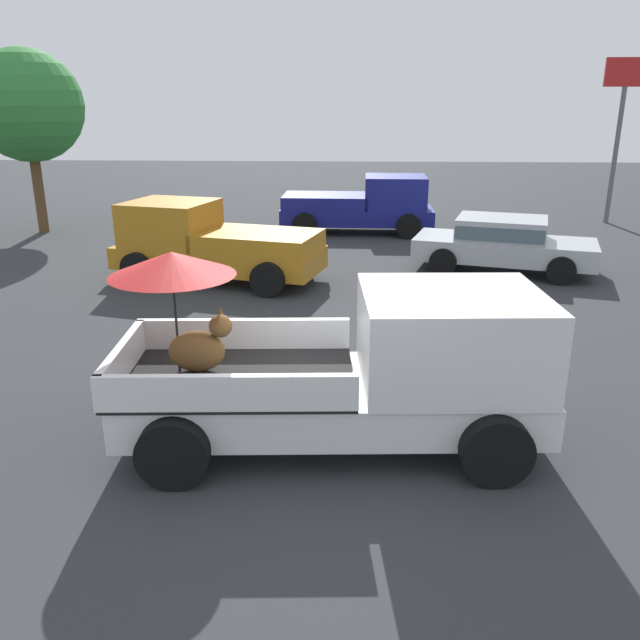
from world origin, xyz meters
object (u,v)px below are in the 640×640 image
Objects in this scene: pickup_truck_far at (364,205)px; motel_sign at (622,109)px; pickup_truck_main at (363,365)px; parked_sedan_near at (503,241)px; pickup_truck_red at (210,243)px.

pickup_truck_far is 0.90× the size of motel_sign.
pickup_truck_main is 18.23m from motel_sign.
pickup_truck_far is 5.91m from parked_sedan_near.
motel_sign is at bearing -131.72° from pickup_truck_red.
motel_sign is (12.21, 8.22, 2.89)m from pickup_truck_red.
motel_sign reaches higher than pickup_truck_main.
parked_sedan_near is at bearing -156.47° from pickup_truck_red.
parked_sedan_near is at bearing 64.07° from pickup_truck_main.
pickup_truck_far is at bearing 140.33° from parked_sedan_near.
pickup_truck_red is at bearing 111.13° from pickup_truck_main.
pickup_truck_main is 0.97× the size of motel_sign.
parked_sedan_near is 9.28m from motel_sign.
parked_sedan_near is at bearing -126.20° from motel_sign.
parked_sedan_near is (7.03, 1.14, -0.13)m from pickup_truck_red.
pickup_truck_main is at bearing -89.71° from pickup_truck_far.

